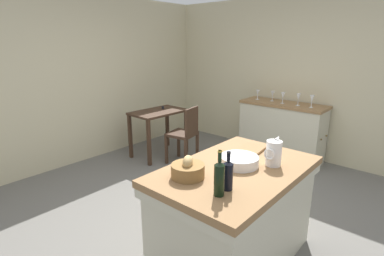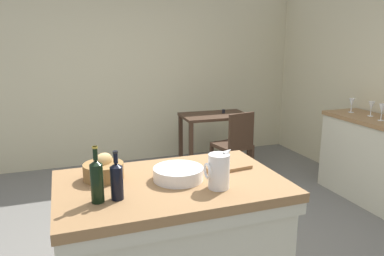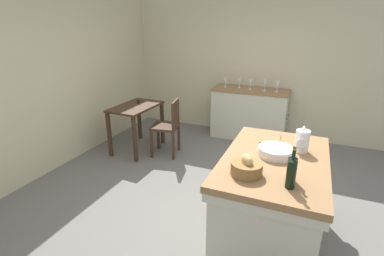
{
  "view_description": "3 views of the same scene",
  "coord_description": "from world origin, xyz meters",
  "px_view_note": "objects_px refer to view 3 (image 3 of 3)",
  "views": [
    {
      "loc": [
        -2.3,
        -1.84,
        1.89
      ],
      "look_at": [
        0.11,
        0.26,
        0.96
      ],
      "focal_mm": 28.04,
      "sensor_mm": 36.0,
      "label": 1
    },
    {
      "loc": [
        -0.95,
        -2.75,
        1.77
      ],
      "look_at": [
        0.18,
        0.4,
        0.97
      ],
      "focal_mm": 34.59,
      "sensor_mm": 36.0,
      "label": 2
    },
    {
      "loc": [
        -2.81,
        -0.82,
        2.06
      ],
      "look_at": [
        0.13,
        0.42,
        0.87
      ],
      "focal_mm": 26.81,
      "sensor_mm": 36.0,
      "label": 3
    }
  ],
  "objects_px": {
    "writing_desk": "(136,113)",
    "wine_glass_far_left": "(277,84)",
    "pitcher": "(302,141)",
    "wash_bowl": "(276,152)",
    "wine_bottle_amber": "(291,172)",
    "island_table": "(271,196)",
    "cutting_board": "(270,138)",
    "side_cabinet": "(249,114)",
    "wine_glass_left": "(265,84)",
    "wine_bottle_dark": "(292,167)",
    "bread_basket": "(247,167)",
    "wine_glass_far_right": "(225,81)",
    "wine_glass_middle": "(250,83)",
    "wine_glass_right": "(239,81)",
    "wooden_chair": "(168,125)"
  },
  "relations": [
    {
      "from": "cutting_board",
      "to": "wine_bottle_amber",
      "type": "distance_m",
      "value": 0.96
    },
    {
      "from": "side_cabinet",
      "to": "bread_basket",
      "type": "height_order",
      "value": "bread_basket"
    },
    {
      "from": "writing_desk",
      "to": "wine_glass_far_right",
      "type": "xyz_separation_m",
      "value": [
        1.25,
        -1.14,
        0.4
      ]
    },
    {
      "from": "side_cabinet",
      "to": "wine_glass_left",
      "type": "bearing_deg",
      "value": -101.94
    },
    {
      "from": "island_table",
      "to": "wooden_chair",
      "type": "relative_size",
      "value": 1.57
    },
    {
      "from": "side_cabinet",
      "to": "wash_bowl",
      "type": "relative_size",
      "value": 4.24
    },
    {
      "from": "pitcher",
      "to": "wash_bowl",
      "type": "relative_size",
      "value": 0.79
    },
    {
      "from": "cutting_board",
      "to": "wine_bottle_dark",
      "type": "xyz_separation_m",
      "value": [
        -0.8,
        -0.28,
        0.1
      ]
    },
    {
      "from": "bread_basket",
      "to": "wine_glass_far_right",
      "type": "height_order",
      "value": "wine_glass_far_right"
    },
    {
      "from": "island_table",
      "to": "wine_glass_far_right",
      "type": "height_order",
      "value": "wine_glass_far_right"
    },
    {
      "from": "wine_glass_left",
      "to": "wine_glass_far_right",
      "type": "height_order",
      "value": "wine_glass_left"
    },
    {
      "from": "wine_glass_far_left",
      "to": "wine_glass_left",
      "type": "bearing_deg",
      "value": 89.06
    },
    {
      "from": "wooden_chair",
      "to": "wine_glass_right",
      "type": "bearing_deg",
      "value": -32.81
    },
    {
      "from": "side_cabinet",
      "to": "wine_glass_middle",
      "type": "distance_m",
      "value": 0.59
    },
    {
      "from": "side_cabinet",
      "to": "writing_desk",
      "type": "height_order",
      "value": "side_cabinet"
    },
    {
      "from": "pitcher",
      "to": "wine_bottle_dark",
      "type": "height_order",
      "value": "wine_bottle_dark"
    },
    {
      "from": "wine_glass_middle",
      "to": "wine_glass_right",
      "type": "xyz_separation_m",
      "value": [
        0.07,
        0.21,
        -0.01
      ]
    },
    {
      "from": "wine_bottle_dark",
      "to": "wine_glass_left",
      "type": "bearing_deg",
      "value": 13.27
    },
    {
      "from": "wine_glass_left",
      "to": "wine_glass_middle",
      "type": "height_order",
      "value": "wine_glass_left"
    },
    {
      "from": "wine_glass_left",
      "to": "wine_glass_right",
      "type": "bearing_deg",
      "value": 79.93
    },
    {
      "from": "wine_bottle_amber",
      "to": "wine_glass_middle",
      "type": "bearing_deg",
      "value": 17.37
    },
    {
      "from": "wine_bottle_dark",
      "to": "pitcher",
      "type": "bearing_deg",
      "value": -4.17
    },
    {
      "from": "side_cabinet",
      "to": "wash_bowl",
      "type": "height_order",
      "value": "wash_bowl"
    },
    {
      "from": "writing_desk",
      "to": "wooden_chair",
      "type": "xyz_separation_m",
      "value": [
        0.02,
        -0.58,
        -0.14
      ]
    },
    {
      "from": "island_table",
      "to": "wine_glass_left",
      "type": "bearing_deg",
      "value": 11.65
    },
    {
      "from": "wine_glass_far_left",
      "to": "wine_glass_far_right",
      "type": "xyz_separation_m",
      "value": [
        0.05,
        0.93,
        -0.02
      ]
    },
    {
      "from": "cutting_board",
      "to": "bread_basket",
      "type": "bearing_deg",
      "value": 175.36
    },
    {
      "from": "cutting_board",
      "to": "wine_glass_far_left",
      "type": "distance_m",
      "value": 2.11
    },
    {
      "from": "writing_desk",
      "to": "wash_bowl",
      "type": "distance_m",
      "value": 2.72
    },
    {
      "from": "pitcher",
      "to": "wash_bowl",
      "type": "height_order",
      "value": "pitcher"
    },
    {
      "from": "wash_bowl",
      "to": "wine_glass_middle",
      "type": "bearing_deg",
      "value": 17.21
    },
    {
      "from": "wooden_chair",
      "to": "wine_glass_middle",
      "type": "relative_size",
      "value": 5.17
    },
    {
      "from": "side_cabinet",
      "to": "wine_glass_far_left",
      "type": "height_order",
      "value": "wine_glass_far_left"
    },
    {
      "from": "wine_bottle_amber",
      "to": "writing_desk",
      "type": "bearing_deg",
      "value": 54.83
    },
    {
      "from": "wine_glass_right",
      "to": "cutting_board",
      "type": "bearing_deg",
      "value": -158.03
    },
    {
      "from": "island_table",
      "to": "wooden_chair",
      "type": "distance_m",
      "value": 2.26
    },
    {
      "from": "writing_desk",
      "to": "wine_glass_far_left",
      "type": "distance_m",
      "value": 2.44
    },
    {
      "from": "wash_bowl",
      "to": "cutting_board",
      "type": "distance_m",
      "value": 0.4
    },
    {
      "from": "island_table",
      "to": "bread_basket",
      "type": "xyz_separation_m",
      "value": [
        -0.4,
        0.18,
        0.47
      ]
    },
    {
      "from": "wine_bottle_amber",
      "to": "island_table",
      "type": "bearing_deg",
      "value": 19.21
    },
    {
      "from": "wine_bottle_dark",
      "to": "side_cabinet",
      "type": "bearing_deg",
      "value": 17.6
    },
    {
      "from": "bread_basket",
      "to": "wine_glass_middle",
      "type": "relative_size",
      "value": 1.45
    },
    {
      "from": "wine_glass_far_left",
      "to": "cutting_board",
      "type": "bearing_deg",
      "value": -174.51
    },
    {
      "from": "island_table",
      "to": "wine_glass_right",
      "type": "bearing_deg",
      "value": 20.8
    },
    {
      "from": "wine_glass_left",
      "to": "island_table",
      "type": "bearing_deg",
      "value": -168.35
    },
    {
      "from": "wash_bowl",
      "to": "wine_glass_far_right",
      "type": "xyz_separation_m",
      "value": [
        2.53,
        1.24,
        0.12
      ]
    },
    {
      "from": "side_cabinet",
      "to": "wine_glass_right",
      "type": "distance_m",
      "value": 0.62
    },
    {
      "from": "cutting_board",
      "to": "wine_glass_right",
      "type": "relative_size",
      "value": 1.92
    },
    {
      "from": "island_table",
      "to": "wine_glass_far_right",
      "type": "bearing_deg",
      "value": 25.84
    },
    {
      "from": "wash_bowl",
      "to": "wine_glass_left",
      "type": "bearing_deg",
      "value": 11.73
    }
  ]
}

